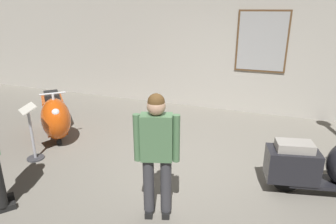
{
  "coord_description": "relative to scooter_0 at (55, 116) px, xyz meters",
  "views": [
    {
      "loc": [
        1.15,
        -3.94,
        2.41
      ],
      "look_at": [
        -0.48,
        0.43,
        0.77
      ],
      "focal_mm": 31.66,
      "sensor_mm": 36.0,
      "label": 1
    }
  ],
  "objects": [
    {
      "name": "showroom_back_wall",
      "position": [
        2.75,
        2.97,
        1.23
      ],
      "size": [
        18.0,
        0.24,
        3.37
      ],
      "color": "#ADA89E",
      "rests_on": "ground"
    },
    {
      "name": "info_stanchion",
      "position": [
        0.24,
        -0.84,
        -0.06
      ],
      "size": [
        0.39,
        0.36,
        0.96
      ],
      "color": "#333338",
      "rests_on": "ground"
    },
    {
      "name": "visitor_1",
      "position": [
        2.72,
        -1.44,
        0.45
      ],
      "size": [
        0.5,
        0.32,
        1.55
      ],
      "rotation": [
        0.0,
        0.0,
        1.88
      ],
      "color": "black",
      "rests_on": "ground"
    },
    {
      "name": "scooter_0",
      "position": [
        0.0,
        0.0,
        0.0
      ],
      "size": [
        1.46,
        1.48,
        0.99
      ],
      "rotation": [
        0.0,
        0.0,
        -0.8
      ],
      "color": "black",
      "rests_on": "ground"
    },
    {
      "name": "ground_plane",
      "position": [
        2.75,
        -0.29,
        -0.45
      ],
      "size": [
        60.0,
        60.0,
        0.0
      ],
      "primitive_type": "plane",
      "color": "slate"
    }
  ]
}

